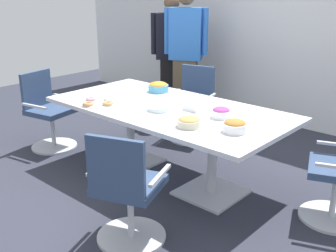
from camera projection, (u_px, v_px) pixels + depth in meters
ground_plane at (168, 177)px, 4.26m from camera, size 10.00×10.00×0.01m
back_wall at (288, 22)px, 5.48m from camera, size 8.00×0.10×2.80m
conference_table at (168, 119)px, 4.05m from camera, size 2.40×1.20×0.75m
office_chair_1 at (193, 107)px, 5.19m from camera, size 0.66×0.66×0.91m
office_chair_2 at (48, 115)px, 4.91m from camera, size 0.64×0.64×0.91m
office_chair_3 at (127, 194)px, 3.05m from camera, size 0.70×0.70×0.91m
person_standing_0 at (172, 53)px, 6.07m from camera, size 0.54×0.44×1.74m
person_standing_1 at (186, 53)px, 5.71m from camera, size 0.58×0.40×1.85m
snack_bowl_candy_mix at (221, 113)px, 3.66m from camera, size 0.17×0.17×0.10m
snack_bowl_cookies at (189, 122)px, 3.43m from camera, size 0.20×0.20×0.09m
snack_bowl_pretzels at (235, 126)px, 3.31m from camera, size 0.20×0.20×0.11m
snack_bowl_chips_orange at (158, 87)px, 4.55m from camera, size 0.23×0.23×0.11m
donut_platter at (99, 102)px, 4.10m from camera, size 0.37×0.37×0.04m
plate_stack at (159, 108)px, 3.89m from camera, size 0.23×0.23×0.04m
napkin_pile at (195, 106)px, 3.89m from camera, size 0.17×0.17×0.08m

